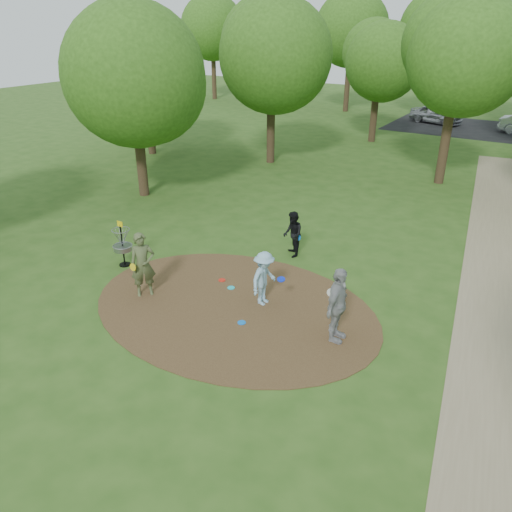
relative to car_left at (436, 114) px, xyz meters
The scene contains 14 objects.
ground 30.56m from the car_left, 86.22° to the right, with size 100.00×100.00×0.00m, color #2D5119.
dirt_clearing 30.56m from the car_left, 86.22° to the right, with size 8.40×8.40×0.02m, color #47301C.
footpath 29.74m from the car_left, 73.36° to the right, with size 2.00×40.00×0.01m, color #8C7A5B.
parking_lot 4.10m from the car_left, ahead, with size 14.00×8.00×0.01m, color black.
player_observer_with_disc 31.26m from the car_left, 91.03° to the right, with size 0.81×0.84×1.93m.
player_throwing_with_disc 29.98m from the car_left, 84.96° to the right, with size 0.99×1.05×1.59m.
player_walking_with_disc 26.71m from the car_left, 86.10° to the right, with size 0.94×0.96×1.56m.
player_waiting_with_disc 30.85m from the car_left, 80.57° to the right, with size 0.58×1.19×1.99m.
disc_ground_cyan 29.69m from the car_left, 87.38° to the right, with size 0.22×0.22×0.02m, color #1AC3D3.
disc_ground_blue 31.18m from the car_left, 85.10° to the right, with size 0.22×0.22×0.02m, color blue.
disc_ground_red 29.42m from the car_left, 88.35° to the right, with size 0.22×0.22×0.02m, color red.
car_left is the anchor object (origin of this frame).
disc_golf_basket 30.29m from the car_left, 94.71° to the right, with size 0.63×0.63×1.54m.
tree_ring 23.67m from the car_left, 80.97° to the right, with size 37.44×45.25×9.10m.
Camera 1 is at (6.86, -9.84, 7.32)m, focal length 35.00 mm.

